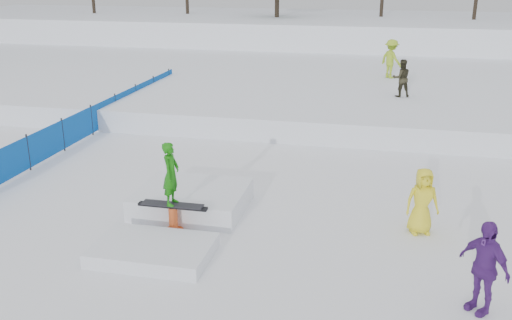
% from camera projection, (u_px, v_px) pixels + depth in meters
% --- Properties ---
extents(ground, '(120.00, 120.00, 0.00)m').
position_uv_depth(ground, '(215.00, 232.00, 12.86)').
color(ground, white).
extents(snow_berm, '(60.00, 14.00, 2.40)m').
position_uv_depth(snow_berm, '(336.00, 34.00, 40.19)').
color(snow_berm, white).
rests_on(snow_berm, ground).
extents(snow_midrise, '(50.00, 18.00, 0.80)m').
position_uv_depth(snow_midrise, '(310.00, 82.00, 27.51)').
color(snow_midrise, white).
rests_on(snow_midrise, ground).
extents(safety_fence, '(0.05, 16.00, 1.10)m').
position_uv_depth(safety_fence, '(92.00, 120.00, 20.13)').
color(safety_fence, '#0748A6').
rests_on(safety_fence, ground).
extents(walker_olive, '(0.84, 0.73, 1.48)m').
position_uv_depth(walker_olive, '(401.00, 78.00, 22.38)').
color(walker_olive, '#2A2719').
rests_on(walker_olive, snow_midrise).
extents(walker_ygreen, '(1.27, 1.27, 1.76)m').
position_uv_depth(walker_ygreen, '(391.00, 59.00, 26.15)').
color(walker_ygreen, '#94B822').
rests_on(walker_ygreen, snow_midrise).
extents(spectator_purple, '(0.98, 1.01, 1.70)m').
position_uv_depth(spectator_purple, '(484.00, 267.00, 9.67)').
color(spectator_purple, '#572580').
rests_on(spectator_purple, ground).
extents(spectator_yellow, '(0.85, 0.67, 1.52)m').
position_uv_depth(spectator_yellow, '(422.00, 201.00, 12.62)').
color(spectator_yellow, yellow).
rests_on(spectator_yellow, ground).
extents(jib_rail_feature, '(2.60, 4.40, 2.11)m').
position_uv_depth(jib_rail_feature, '(182.00, 210.00, 13.31)').
color(jib_rail_feature, white).
rests_on(jib_rail_feature, ground).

